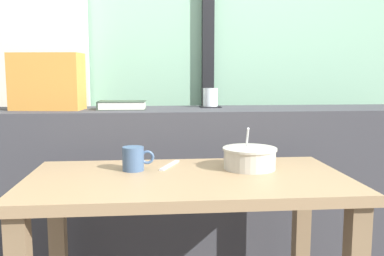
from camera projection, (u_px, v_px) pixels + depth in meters
The scene contains 12 objects.
outdoor_backdrop at pixel (172, 17), 2.55m from camera, with size 4.80×0.08×2.80m, color #84B293.
curtain_left_panel at pixel (38, 40), 2.40m from camera, with size 0.56×0.06×2.50m, color beige.
window_divider_post at pixel (208, 33), 2.51m from camera, with size 0.07×0.05×2.60m, color black.
dark_console_ledge at pixel (178, 199), 2.06m from camera, with size 2.80×0.39×0.89m, color #38383D.
breakfast_table at pixel (187, 213), 1.43m from camera, with size 1.08×0.56×0.72m.
coaster_square at pixel (210, 107), 2.09m from camera, with size 0.10×0.10×0.01m, color black.
juice_glass at pixel (210, 98), 2.09m from camera, with size 0.07×0.07×0.09m.
closed_book at pixel (122, 105), 1.98m from camera, with size 0.23×0.14×0.04m.
throw_pillow at pixel (47, 82), 1.93m from camera, with size 0.32×0.14×0.26m, color #D18938.
soup_bowl at pixel (250, 158), 1.52m from camera, with size 0.20×0.20×0.15m.
fork_utensil at pixel (170, 165), 1.56m from camera, with size 0.02×0.17×0.01m, color silver.
ceramic_mug at pixel (134, 159), 1.49m from camera, with size 0.11×0.08×0.08m.
Camera 1 is at (-0.12, -1.45, 1.06)m, focal length 39.32 mm.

